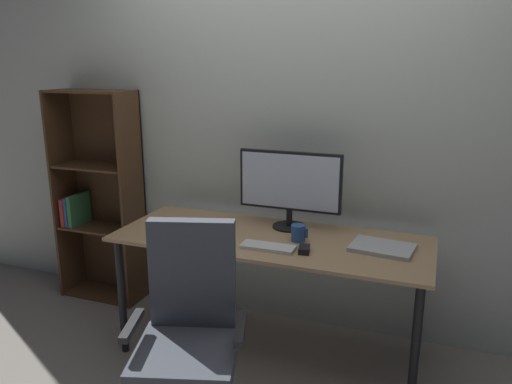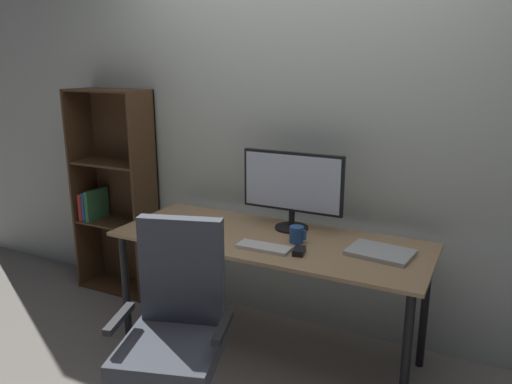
{
  "view_description": "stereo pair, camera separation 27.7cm",
  "coord_description": "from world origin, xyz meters",
  "px_view_note": "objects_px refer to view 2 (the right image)",
  "views": [
    {
      "loc": [
        0.86,
        -2.5,
        1.71
      ],
      "look_at": [
        -0.09,
        0.0,
        1.0
      ],
      "focal_mm": 34.82,
      "sensor_mm": 36.0,
      "label": 1
    },
    {
      "loc": [
        1.11,
        -2.39,
        1.71
      ],
      "look_at": [
        -0.09,
        0.0,
        1.0
      ],
      "focal_mm": 34.82,
      "sensor_mm": 36.0,
      "label": 2
    }
  ],
  "objects_px": {
    "coffee_mug": "(297,234)",
    "bookshelf": "(115,194)",
    "laptop": "(380,252)",
    "mouse": "(299,251)",
    "keyboard": "(264,247)",
    "desk": "(270,251)",
    "office_chair": "(175,340)",
    "monitor": "(292,185)"
  },
  "relations": [
    {
      "from": "coffee_mug",
      "to": "bookshelf",
      "type": "bearing_deg",
      "value": 168.15
    },
    {
      "from": "coffee_mug",
      "to": "laptop",
      "type": "distance_m",
      "value": 0.45
    },
    {
      "from": "laptop",
      "to": "mouse",
      "type": "bearing_deg",
      "value": -147.38
    },
    {
      "from": "keyboard",
      "to": "mouse",
      "type": "relative_size",
      "value": 3.02
    },
    {
      "from": "desk",
      "to": "office_chair",
      "type": "relative_size",
      "value": 1.76
    },
    {
      "from": "coffee_mug",
      "to": "office_chair",
      "type": "xyz_separation_m",
      "value": [
        -0.3,
        -0.75,
        -0.33
      ]
    },
    {
      "from": "coffee_mug",
      "to": "mouse",
      "type": "bearing_deg",
      "value": -64.15
    },
    {
      "from": "coffee_mug",
      "to": "bookshelf",
      "type": "height_order",
      "value": "bookshelf"
    },
    {
      "from": "desk",
      "to": "laptop",
      "type": "height_order",
      "value": "laptop"
    },
    {
      "from": "monitor",
      "to": "bookshelf",
      "type": "relative_size",
      "value": 0.41
    },
    {
      "from": "office_chair",
      "to": "monitor",
      "type": "bearing_deg",
      "value": 61.98
    },
    {
      "from": "desk",
      "to": "office_chair",
      "type": "bearing_deg",
      "value": -100.22
    },
    {
      "from": "mouse",
      "to": "bookshelf",
      "type": "relative_size",
      "value": 0.06
    },
    {
      "from": "office_chair",
      "to": "bookshelf",
      "type": "relative_size",
      "value": 0.67
    },
    {
      "from": "bookshelf",
      "to": "office_chair",
      "type": "bearing_deg",
      "value": -39.7
    },
    {
      "from": "keyboard",
      "to": "monitor",
      "type": "bearing_deg",
      "value": 88.85
    },
    {
      "from": "desk",
      "to": "mouse",
      "type": "xyz_separation_m",
      "value": [
        0.24,
        -0.15,
        0.09
      ]
    },
    {
      "from": "keyboard",
      "to": "laptop",
      "type": "xyz_separation_m",
      "value": [
        0.57,
        0.2,
        0.0
      ]
    },
    {
      "from": "bookshelf",
      "to": "desk",
      "type": "bearing_deg",
      "value": -13.32
    },
    {
      "from": "keyboard",
      "to": "office_chair",
      "type": "relative_size",
      "value": 0.29
    },
    {
      "from": "laptop",
      "to": "bookshelf",
      "type": "distance_m",
      "value": 2.07
    },
    {
      "from": "desk",
      "to": "keyboard",
      "type": "height_order",
      "value": "keyboard"
    },
    {
      "from": "coffee_mug",
      "to": "bookshelf",
      "type": "xyz_separation_m",
      "value": [
        -1.6,
        0.34,
        -0.04
      ]
    },
    {
      "from": "desk",
      "to": "mouse",
      "type": "bearing_deg",
      "value": -32.55
    },
    {
      "from": "office_chair",
      "to": "laptop",
      "type": "bearing_deg",
      "value": 28.76
    },
    {
      "from": "desk",
      "to": "coffee_mug",
      "type": "xyz_separation_m",
      "value": [
        0.16,
        0.0,
        0.12
      ]
    },
    {
      "from": "monitor",
      "to": "laptop",
      "type": "xyz_separation_m",
      "value": [
        0.57,
        -0.17,
        -0.25
      ]
    },
    {
      "from": "desk",
      "to": "office_chair",
      "type": "xyz_separation_m",
      "value": [
        -0.13,
        -0.74,
        -0.2
      ]
    },
    {
      "from": "desk",
      "to": "coffee_mug",
      "type": "height_order",
      "value": "coffee_mug"
    },
    {
      "from": "coffee_mug",
      "to": "office_chair",
      "type": "relative_size",
      "value": 0.09
    },
    {
      "from": "desk",
      "to": "monitor",
      "type": "distance_m",
      "value": 0.4
    },
    {
      "from": "mouse",
      "to": "desk",
      "type": "bearing_deg",
      "value": 136.72
    },
    {
      "from": "coffee_mug",
      "to": "laptop",
      "type": "relative_size",
      "value": 0.29
    },
    {
      "from": "monitor",
      "to": "office_chair",
      "type": "height_order",
      "value": "monitor"
    },
    {
      "from": "coffee_mug",
      "to": "keyboard",
      "type": "bearing_deg",
      "value": -124.53
    },
    {
      "from": "mouse",
      "to": "laptop",
      "type": "relative_size",
      "value": 0.3
    },
    {
      "from": "mouse",
      "to": "keyboard",
      "type": "bearing_deg",
      "value": 174.0
    },
    {
      "from": "mouse",
      "to": "bookshelf",
      "type": "distance_m",
      "value": 1.74
    },
    {
      "from": "desk",
      "to": "laptop",
      "type": "bearing_deg",
      "value": 2.9
    },
    {
      "from": "desk",
      "to": "bookshelf",
      "type": "bearing_deg",
      "value": 166.68
    },
    {
      "from": "office_chair",
      "to": "bookshelf",
      "type": "bearing_deg",
      "value": 123.16
    },
    {
      "from": "monitor",
      "to": "mouse",
      "type": "relative_size",
      "value": 6.41
    }
  ]
}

